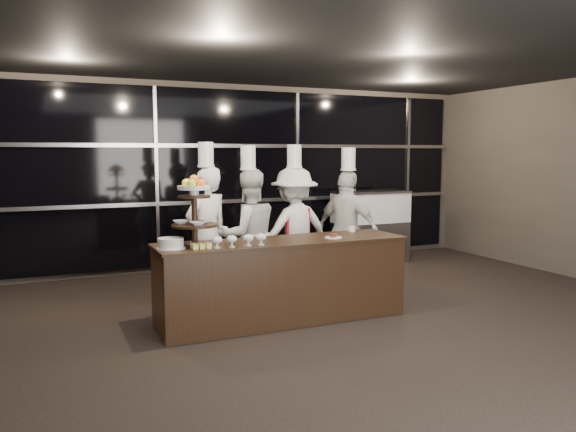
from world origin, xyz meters
name	(u,v)px	position (x,y,z in m)	size (l,w,h in m)	color
room	(415,200)	(0.00, 0.00, 1.50)	(10.00, 10.00, 10.00)	black
window_wall	(230,176)	(0.00, 4.94, 1.50)	(8.60, 0.10, 2.80)	black
buffet_counter	(283,280)	(-0.41, 1.83, 0.47)	(2.84, 0.74, 0.92)	black
display_stand	(194,206)	(-1.41, 1.83, 1.34)	(0.48, 0.48, 0.74)	black
compotes	(240,239)	(-1.00, 1.61, 1.00)	(0.59, 0.11, 0.12)	silver
layer_cake	(171,243)	(-1.68, 1.78, 0.97)	(0.30, 0.30, 0.11)	white
pastry_squares	(201,246)	(-1.39, 1.67, 0.95)	(0.20, 0.13, 0.05)	#F1DC75
small_plate	(333,237)	(0.18, 1.73, 0.94)	(0.20, 0.20, 0.05)	white
chef_cup	(352,229)	(0.63, 2.08, 0.96)	(0.08, 0.08, 0.07)	white
display_case	(370,223)	(2.31, 4.30, 0.69)	(1.30, 0.57, 1.24)	#A5A5AA
chef_a	(207,233)	(-0.97, 2.93, 0.89)	(0.74, 0.62, 2.02)	white
chef_b	(249,234)	(-0.44, 2.86, 0.85)	(0.82, 0.64, 1.98)	silver
chef_c	(294,230)	(0.23, 2.93, 0.86)	(1.18, 0.78, 1.99)	white
chef_d	(347,229)	(0.98, 2.79, 0.85)	(0.79, 1.05, 1.96)	silver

